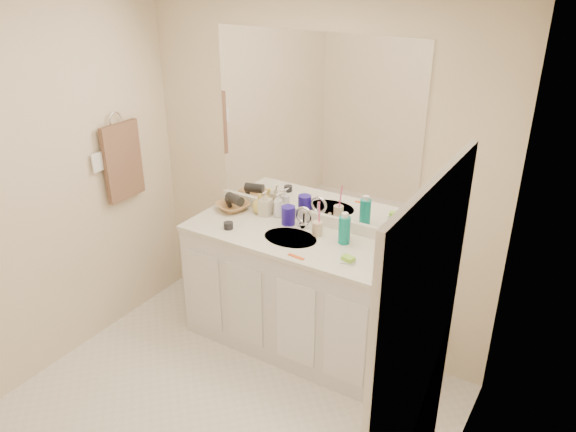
# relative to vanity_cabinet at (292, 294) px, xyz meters

# --- Properties ---
(ceiling) EXTENTS (2.60, 2.60, 0.02)m
(ceiling) POSITION_rel_vanity_cabinet_xyz_m (0.00, -1.02, 1.97)
(ceiling) COLOR white
(ceiling) RESTS_ON wall_back
(wall_back) EXTENTS (2.60, 0.02, 2.40)m
(wall_back) POSITION_rel_vanity_cabinet_xyz_m (0.00, 0.28, 0.77)
(wall_back) COLOR beige
(wall_back) RESTS_ON floor
(wall_left) EXTENTS (0.02, 2.60, 2.40)m
(wall_left) POSITION_rel_vanity_cabinet_xyz_m (-1.30, -1.02, 0.77)
(wall_left) COLOR beige
(wall_left) RESTS_ON floor
(wall_right) EXTENTS (0.02, 2.60, 2.40)m
(wall_right) POSITION_rel_vanity_cabinet_xyz_m (1.30, -1.02, 0.77)
(wall_right) COLOR beige
(wall_right) RESTS_ON floor
(vanity_cabinet) EXTENTS (1.50, 0.55, 0.85)m
(vanity_cabinet) POSITION_rel_vanity_cabinet_xyz_m (0.00, 0.00, 0.00)
(vanity_cabinet) COLOR silver
(vanity_cabinet) RESTS_ON floor
(countertop) EXTENTS (1.52, 0.57, 0.03)m
(countertop) POSITION_rel_vanity_cabinet_xyz_m (0.00, 0.00, 0.44)
(countertop) COLOR silver
(countertop) RESTS_ON vanity_cabinet
(backsplash) EXTENTS (1.52, 0.03, 0.08)m
(backsplash) POSITION_rel_vanity_cabinet_xyz_m (0.00, 0.26, 0.50)
(backsplash) COLOR white
(backsplash) RESTS_ON countertop
(sink_basin) EXTENTS (0.37, 0.37, 0.02)m
(sink_basin) POSITION_rel_vanity_cabinet_xyz_m (0.00, -0.02, 0.44)
(sink_basin) COLOR beige
(sink_basin) RESTS_ON countertop
(faucet) EXTENTS (0.02, 0.02, 0.11)m
(faucet) POSITION_rel_vanity_cabinet_xyz_m (0.00, 0.16, 0.51)
(faucet) COLOR silver
(faucet) RESTS_ON countertop
(mirror) EXTENTS (1.48, 0.01, 1.20)m
(mirror) POSITION_rel_vanity_cabinet_xyz_m (0.00, 0.27, 1.14)
(mirror) COLOR white
(mirror) RESTS_ON wall_back
(blue_mug) EXTENTS (0.13, 0.13, 0.13)m
(blue_mug) POSITION_rel_vanity_cabinet_xyz_m (-0.12, 0.15, 0.52)
(blue_mug) COLOR #241594
(blue_mug) RESTS_ON countertop
(tan_cup) EXTENTS (0.08, 0.08, 0.09)m
(tan_cup) POSITION_rel_vanity_cabinet_xyz_m (0.13, 0.11, 0.50)
(tan_cup) COLOR beige
(tan_cup) RESTS_ON countertop
(toothbrush) EXTENTS (0.02, 0.04, 0.20)m
(toothbrush) POSITION_rel_vanity_cabinet_xyz_m (0.14, 0.11, 0.60)
(toothbrush) COLOR #FF4388
(toothbrush) RESTS_ON tan_cup
(mouthwash_bottle) EXTENTS (0.10, 0.10, 0.18)m
(mouthwash_bottle) POSITION_rel_vanity_cabinet_xyz_m (0.33, 0.10, 0.55)
(mouthwash_bottle) COLOR #0B8D80
(mouthwash_bottle) RESTS_ON countertop
(clear_pump_bottle) EXTENTS (0.07, 0.07, 0.15)m
(clear_pump_bottle) POSITION_rel_vanity_cabinet_xyz_m (0.63, 0.17, 0.53)
(clear_pump_bottle) COLOR white
(clear_pump_bottle) RESTS_ON countertop
(soap_dish) EXTENTS (0.10, 0.08, 0.01)m
(soap_dish) POSITION_rel_vanity_cabinet_xyz_m (0.47, -0.11, 0.46)
(soap_dish) COLOR silver
(soap_dish) RESTS_ON countertop
(green_soap) EXTENTS (0.08, 0.07, 0.03)m
(green_soap) POSITION_rel_vanity_cabinet_xyz_m (0.47, -0.11, 0.48)
(green_soap) COLOR #8DD734
(green_soap) RESTS_ON soap_dish
(orange_comb) EXTENTS (0.12, 0.04, 0.00)m
(orange_comb) POSITION_rel_vanity_cabinet_xyz_m (0.17, -0.22, 0.46)
(orange_comb) COLOR #DD5017
(orange_comb) RESTS_ON countertop
(dark_jar) EXTENTS (0.08, 0.08, 0.05)m
(dark_jar) POSITION_rel_vanity_cabinet_xyz_m (-0.43, -0.13, 0.48)
(dark_jar) COLOR black
(dark_jar) RESTS_ON countertop
(soap_bottle_white) EXTENTS (0.08, 0.08, 0.18)m
(soap_bottle_white) POSITION_rel_vanity_cabinet_xyz_m (-0.24, 0.22, 0.54)
(soap_bottle_white) COLOR white
(soap_bottle_white) RESTS_ON countertop
(soap_bottle_cream) EXTENTS (0.09, 0.09, 0.18)m
(soap_bottle_cream) POSITION_rel_vanity_cabinet_xyz_m (-0.34, 0.19, 0.55)
(soap_bottle_cream) COLOR beige
(soap_bottle_cream) RESTS_ON countertop
(soap_bottle_yellow) EXTENTS (0.15, 0.15, 0.15)m
(soap_bottle_yellow) POSITION_rel_vanity_cabinet_xyz_m (-0.39, 0.20, 0.53)
(soap_bottle_yellow) COLOR #D6BE53
(soap_bottle_yellow) RESTS_ON countertop
(wicker_basket) EXTENTS (0.29, 0.29, 0.06)m
(wicker_basket) POSITION_rel_vanity_cabinet_xyz_m (-0.59, 0.14, 0.48)
(wicker_basket) COLOR #A37341
(wicker_basket) RESTS_ON countertop
(hair_dryer) EXTENTS (0.16, 0.11, 0.07)m
(hair_dryer) POSITION_rel_vanity_cabinet_xyz_m (-0.57, 0.14, 0.54)
(hair_dryer) COLOR black
(hair_dryer) RESTS_ON wicker_basket
(towel_ring) EXTENTS (0.01, 0.11, 0.11)m
(towel_ring) POSITION_rel_vanity_cabinet_xyz_m (-1.27, -0.25, 1.12)
(towel_ring) COLOR silver
(towel_ring) RESTS_ON wall_left
(hand_towel) EXTENTS (0.04, 0.32, 0.55)m
(hand_towel) POSITION_rel_vanity_cabinet_xyz_m (-1.25, -0.25, 0.82)
(hand_towel) COLOR #4E362A
(hand_towel) RESTS_ON towel_ring
(switch_plate) EXTENTS (0.01, 0.08, 0.13)m
(switch_plate) POSITION_rel_vanity_cabinet_xyz_m (-1.27, -0.45, 0.88)
(switch_plate) COLOR white
(switch_plate) RESTS_ON wall_left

